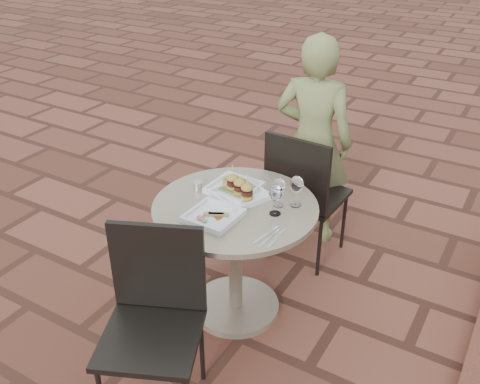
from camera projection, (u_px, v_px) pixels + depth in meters
The scene contains 13 objects.
ground at pixel (218, 275), 3.52m from camera, with size 60.00×60.00×0.00m, color brown.
cafe_table at pixel (235, 243), 3.00m from camera, with size 0.90×0.90×0.73m.
chair_far at pixel (303, 188), 3.41m from camera, with size 0.46×0.46×0.93m.
chair_near at pixel (155, 307), 2.44m from camera, with size 0.58×0.58×0.93m.
diner at pixel (313, 142), 3.59m from camera, with size 0.53×0.35×1.46m, color olive.
plate_salmon at pixel (234, 187), 3.01m from camera, with size 0.27×0.27×0.07m.
plate_sliders at pixel (240, 191), 2.94m from camera, with size 0.34×0.34×0.17m.
plate_tuna at pixel (213, 215), 2.76m from camera, with size 0.26×0.26×0.03m.
wine_glass_right at pixel (276, 194), 2.74m from camera, with size 0.07×0.07×0.17m.
wine_glass_mid at pixel (279, 187), 2.82m from camera, with size 0.07×0.07×0.16m.
wine_glass_far at pixel (297, 185), 2.82m from camera, with size 0.07×0.07×0.17m.
steel_ramekin at pixel (198, 185), 3.03m from camera, with size 0.05×0.05×0.04m, color silver.
cutlery_set at pixel (271, 236), 2.62m from camera, with size 0.10×0.22×0.00m, color silver, non-canonical shape.
Camera 1 is at (1.54, -2.32, 2.21)m, focal length 40.00 mm.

